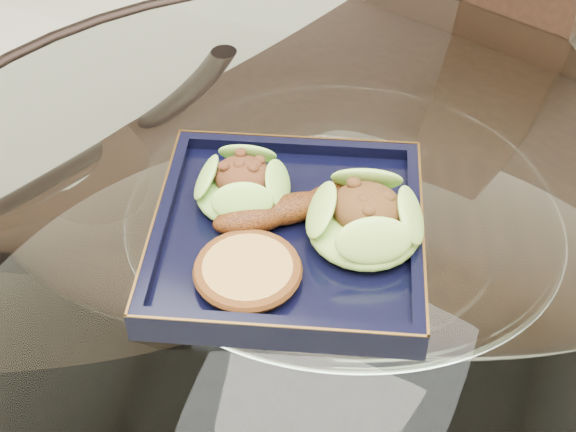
% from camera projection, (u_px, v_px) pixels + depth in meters
% --- Properties ---
extents(dining_table, '(1.13, 1.13, 0.77)m').
position_uv_depth(dining_table, '(335.00, 343.00, 0.94)').
color(dining_table, white).
rests_on(dining_table, ground).
extents(dining_chair, '(0.46, 0.46, 0.87)m').
position_uv_depth(dining_chair, '(404.00, 171.00, 1.33)').
color(dining_chair, black).
rests_on(dining_chair, ground).
extents(navy_plate, '(0.34, 0.34, 0.02)m').
position_uv_depth(navy_plate, '(288.00, 237.00, 0.82)').
color(navy_plate, black).
rests_on(navy_plate, dining_table).
extents(lettuce_wrap_left, '(0.10, 0.10, 0.04)m').
position_uv_depth(lettuce_wrap_left, '(242.00, 188.00, 0.83)').
color(lettuce_wrap_left, '#63A02E').
rests_on(lettuce_wrap_left, navy_plate).
extents(lettuce_wrap_right, '(0.12, 0.12, 0.04)m').
position_uv_depth(lettuce_wrap_right, '(365.00, 222.00, 0.79)').
color(lettuce_wrap_right, '#6A9E2E').
rests_on(lettuce_wrap_right, navy_plate).
extents(roasted_plantain, '(0.13, 0.13, 0.03)m').
position_uv_depth(roasted_plantain, '(291.00, 209.00, 0.81)').
color(roasted_plantain, '#572609').
rests_on(roasted_plantain, navy_plate).
extents(crumb_patty, '(0.10, 0.10, 0.02)m').
position_uv_depth(crumb_patty, '(248.00, 272.00, 0.76)').
color(crumb_patty, '#AE7E3A').
rests_on(crumb_patty, navy_plate).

